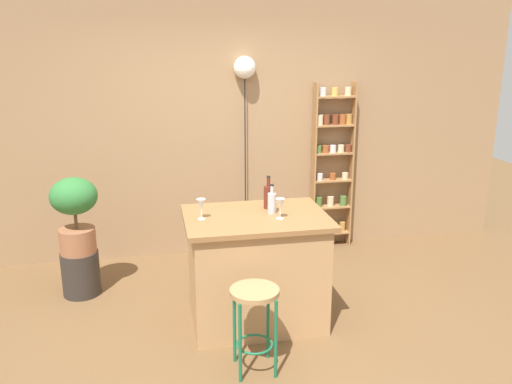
# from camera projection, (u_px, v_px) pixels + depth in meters

# --- Properties ---
(ground) EXTENTS (12.00, 12.00, 0.00)m
(ground) POSITION_uv_depth(u_px,v_px,m) (263.00, 338.00, 4.21)
(ground) COLOR brown
(back_wall) EXTENTS (6.40, 0.10, 2.80)m
(back_wall) POSITION_uv_depth(u_px,v_px,m) (226.00, 125.00, 5.67)
(back_wall) COLOR #997551
(back_wall) RESTS_ON ground
(kitchen_counter) EXTENTS (1.14, 0.83, 0.92)m
(kitchen_counter) POSITION_uv_depth(u_px,v_px,m) (256.00, 268.00, 4.37)
(kitchen_counter) COLOR tan
(kitchen_counter) RESTS_ON ground
(bar_stool) EXTENTS (0.34, 0.34, 0.63)m
(bar_stool) POSITION_uv_depth(u_px,v_px,m) (255.00, 310.00, 3.68)
(bar_stool) COLOR #196642
(bar_stool) RESTS_ON ground
(spice_shelf) EXTENTS (0.45, 0.13, 1.85)m
(spice_shelf) POSITION_uv_depth(u_px,v_px,m) (333.00, 164.00, 5.88)
(spice_shelf) COLOR #9E7042
(spice_shelf) RESTS_ON ground
(plant_stool) EXTENTS (0.34, 0.34, 0.41)m
(plant_stool) POSITION_uv_depth(u_px,v_px,m) (81.00, 273.00, 4.90)
(plant_stool) COLOR #2D2823
(plant_stool) RESTS_ON ground
(potted_plant) EXTENTS (0.42, 0.37, 0.70)m
(potted_plant) POSITION_uv_depth(u_px,v_px,m) (75.00, 210.00, 4.73)
(potted_plant) COLOR #935B3D
(potted_plant) RESTS_ON plant_stool
(bottle_soda_blue) EXTENTS (0.07, 0.07, 0.24)m
(bottle_soda_blue) POSITION_uv_depth(u_px,v_px,m) (272.00, 202.00, 4.28)
(bottle_soda_blue) COLOR #B2B2B7
(bottle_soda_blue) RESTS_ON kitchen_counter
(bottle_olive_oil) EXTENTS (0.08, 0.08, 0.28)m
(bottle_olive_oil) POSITION_uv_depth(u_px,v_px,m) (268.00, 196.00, 4.40)
(bottle_olive_oil) COLOR #5B2319
(bottle_olive_oil) RESTS_ON kitchen_counter
(wine_glass_left) EXTENTS (0.07, 0.07, 0.16)m
(wine_glass_left) POSITION_uv_depth(u_px,v_px,m) (201.00, 205.00, 4.12)
(wine_glass_left) COLOR silver
(wine_glass_left) RESTS_ON kitchen_counter
(wine_glass_center) EXTENTS (0.07, 0.07, 0.16)m
(wine_glass_center) POSITION_uv_depth(u_px,v_px,m) (280.00, 204.00, 4.13)
(wine_glass_center) COLOR silver
(wine_glass_center) RESTS_ON kitchen_counter
(pendant_globe_light) EXTENTS (0.23, 0.23, 2.12)m
(pendant_globe_light) POSITION_uv_depth(u_px,v_px,m) (245.00, 70.00, 5.44)
(pendant_globe_light) COLOR black
(pendant_globe_light) RESTS_ON ground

